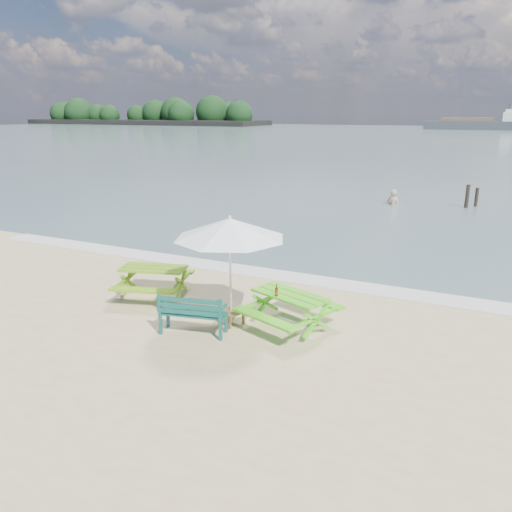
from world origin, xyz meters
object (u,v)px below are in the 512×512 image
at_px(picnic_table_right, 290,312).
at_px(swimmer, 393,208).
at_px(picnic_table_left, 154,283).
at_px(patio_umbrella, 230,228).
at_px(side_table, 231,317).
at_px(park_bench, 193,321).
at_px(beer_bottle, 276,292).

height_order(picnic_table_right, swimmer, picnic_table_right).
height_order(picnic_table_left, picnic_table_right, picnic_table_right).
relative_size(picnic_table_right, swimmer, 1.23).
distance_m(patio_umbrella, swimmer, 16.56).
xyz_separation_m(picnic_table_left, patio_umbrella, (2.54, -0.64, 1.79)).
bearing_deg(side_table, picnic_table_left, 165.84).
distance_m(park_bench, side_table, 0.92).
xyz_separation_m(picnic_table_right, patio_umbrella, (-1.25, -0.35, 1.78)).
distance_m(picnic_table_right, swimmer, 16.08).
xyz_separation_m(picnic_table_left, picnic_table_right, (3.79, -0.30, 0.00)).
xyz_separation_m(patio_umbrella, swimmer, (0.41, 16.39, -2.31)).
height_order(side_table, patio_umbrella, patio_umbrella).
relative_size(picnic_table_right, park_bench, 1.54).
xyz_separation_m(picnic_table_left, side_table, (2.54, -0.64, -0.21)).
bearing_deg(picnic_table_right, picnic_table_left, 175.54).
bearing_deg(beer_bottle, park_bench, -149.80).
bearing_deg(swimmer, park_bench, -92.98).
xyz_separation_m(picnic_table_left, swimmer, (2.95, 15.75, -0.52)).
xyz_separation_m(side_table, beer_bottle, (1.04, 0.10, 0.71)).
height_order(park_bench, patio_umbrella, patio_umbrella).
height_order(picnic_table_right, park_bench, park_bench).
relative_size(picnic_table_left, patio_umbrella, 0.70).
bearing_deg(patio_umbrella, side_table, 0.00).
xyz_separation_m(picnic_table_right, swimmer, (-0.83, 16.05, -0.53)).
xyz_separation_m(picnic_table_left, park_bench, (2.06, -1.42, -0.11)).
relative_size(beer_bottle, swimmer, 0.15).
height_order(patio_umbrella, swimmer, patio_umbrella).
bearing_deg(picnic_table_right, side_table, -164.49).
distance_m(park_bench, beer_bottle, 1.86).
relative_size(picnic_table_left, side_table, 3.48).
distance_m(picnic_table_left, picnic_table_right, 3.80).
bearing_deg(side_table, beer_bottle, 5.51).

